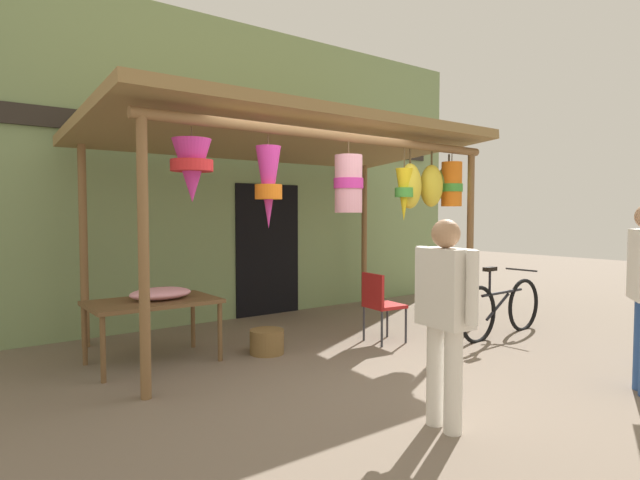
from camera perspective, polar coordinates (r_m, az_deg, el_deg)
ground_plane at (r=5.46m, az=0.92°, el=-13.60°), size 30.00×30.00×0.00m
shop_facade at (r=7.66m, az=-12.12°, el=7.42°), size 9.72×0.29×4.33m
market_stall_canopy at (r=6.33m, az=-1.81°, el=9.89°), size 4.84×2.61×2.66m
display_table at (r=5.66m, az=-17.97°, el=-6.96°), size 1.27×0.80×0.66m
flower_heap_on_table at (r=5.66m, az=-17.02°, el=-5.64°), size 0.64×0.45×0.12m
folding_chair at (r=6.28m, az=6.61°, el=-6.72°), size 0.44×0.44×0.84m
wicker_basket_by_table at (r=5.86m, az=-5.88°, el=-11.10°), size 0.38×0.38×0.27m
parked_bicycle at (r=7.02m, az=19.43°, el=-7.13°), size 1.75×0.44×0.92m
vendor_in_orange at (r=3.82m, az=13.63°, el=-7.24°), size 0.27×0.59×1.51m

